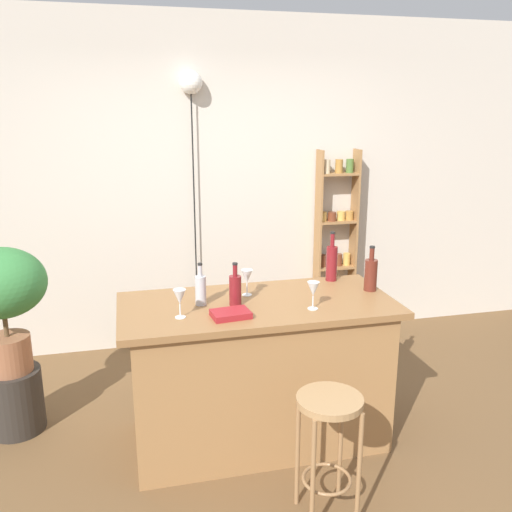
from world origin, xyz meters
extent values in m
plane|color=brown|center=(0.00, 0.00, 0.00)|extent=(12.00, 12.00, 0.00)
cube|color=beige|center=(0.00, 1.95, 1.40)|extent=(6.40, 0.10, 2.80)
cube|color=#9E7042|center=(0.00, 0.30, 0.44)|extent=(1.52, 0.71, 0.88)
cube|color=olive|center=(0.00, 0.30, 0.90)|extent=(1.65, 0.77, 0.04)
cylinder|color=#997047|center=(0.06, -0.58, 0.32)|extent=(0.02, 0.02, 0.64)
cylinder|color=#997047|center=(0.29, -0.58, 0.32)|extent=(0.02, 0.02, 0.64)
cylinder|color=#997047|center=(0.06, -0.35, 0.32)|extent=(0.02, 0.02, 0.64)
cylinder|color=#997047|center=(0.29, -0.35, 0.32)|extent=(0.02, 0.02, 0.64)
torus|color=#997047|center=(0.17, -0.46, 0.22)|extent=(0.26, 0.26, 0.02)
cylinder|color=#A87F51|center=(0.17, -0.46, 0.66)|extent=(0.33, 0.33, 0.03)
cube|color=#9E7042|center=(0.92, 1.80, 0.85)|extent=(0.02, 0.16, 1.70)
cube|color=#9E7042|center=(1.27, 1.80, 0.85)|extent=(0.02, 0.16, 1.70)
cube|color=#9E7042|center=(1.10, 1.80, 0.21)|extent=(0.33, 0.16, 0.02)
cylinder|color=#4C7033|center=(0.99, 1.80, 0.26)|extent=(0.06, 0.06, 0.08)
cylinder|color=gold|center=(1.10, 1.80, 0.26)|extent=(0.06, 0.06, 0.08)
cylinder|color=#994C23|center=(1.20, 1.80, 0.26)|extent=(0.06, 0.06, 0.08)
cube|color=#9E7042|center=(1.10, 1.80, 0.64)|extent=(0.33, 0.16, 0.02)
cylinder|color=brown|center=(0.98, 1.81, 0.70)|extent=(0.06, 0.06, 0.11)
cylinder|color=silver|center=(1.05, 1.81, 0.70)|extent=(0.06, 0.06, 0.11)
cylinder|color=brown|center=(1.13, 1.80, 0.70)|extent=(0.06, 0.06, 0.11)
cylinder|color=gold|center=(1.21, 1.81, 0.70)|extent=(0.06, 0.06, 0.11)
cube|color=#9E7042|center=(1.10, 1.80, 1.06)|extent=(0.33, 0.16, 0.02)
cylinder|color=gold|center=(0.96, 1.81, 1.11)|extent=(0.07, 0.07, 0.08)
cylinder|color=brown|center=(1.05, 1.79, 1.11)|extent=(0.07, 0.07, 0.08)
cylinder|color=gold|center=(1.14, 1.81, 1.11)|extent=(0.07, 0.07, 0.08)
cylinder|color=#AD7A38|center=(1.22, 1.81, 1.11)|extent=(0.07, 0.07, 0.08)
cube|color=#9E7042|center=(1.10, 1.80, 1.48)|extent=(0.33, 0.16, 0.02)
cylinder|color=beige|center=(0.98, 1.79, 1.55)|extent=(0.07, 0.07, 0.12)
cylinder|color=#AD7A38|center=(1.10, 1.80, 1.55)|extent=(0.07, 0.07, 0.12)
cylinder|color=#4C7033|center=(1.20, 1.80, 1.55)|extent=(0.07, 0.07, 0.12)
cylinder|color=#2D2823|center=(-1.51, 0.76, 0.21)|extent=(0.35, 0.35, 0.42)
cylinder|color=#935B3D|center=(-1.51, 0.76, 0.54)|extent=(0.27, 0.27, 0.24)
cylinder|color=brown|center=(-1.51, 0.76, 0.74)|extent=(0.03, 0.03, 0.16)
ellipsoid|color=#387F3D|center=(-1.51, 0.76, 1.01)|extent=(0.55, 0.49, 0.44)
cylinder|color=#5B2319|center=(0.75, 0.35, 1.02)|extent=(0.08, 0.08, 0.20)
cylinder|color=#5B2319|center=(0.75, 0.35, 1.16)|extent=(0.03, 0.03, 0.08)
cylinder|color=black|center=(0.75, 0.35, 1.20)|extent=(0.03, 0.03, 0.01)
cylinder|color=maroon|center=(0.59, 0.61, 1.03)|extent=(0.07, 0.07, 0.23)
cylinder|color=maroon|center=(0.59, 0.61, 1.19)|extent=(0.03, 0.03, 0.09)
cylinder|color=black|center=(0.59, 0.61, 1.25)|extent=(0.03, 0.03, 0.01)
cylinder|color=maroon|center=(-0.14, 0.29, 1.01)|extent=(0.07, 0.07, 0.18)
cylinder|color=maroon|center=(-0.14, 0.29, 1.13)|extent=(0.03, 0.03, 0.07)
cylinder|color=black|center=(-0.14, 0.29, 1.17)|extent=(0.03, 0.03, 0.01)
cylinder|color=#B2B2B7|center=(-0.34, 0.34, 1.00)|extent=(0.07, 0.07, 0.18)
cylinder|color=#B2B2B7|center=(-0.34, 0.34, 1.13)|extent=(0.02, 0.02, 0.07)
cylinder|color=black|center=(-0.34, 0.34, 1.17)|extent=(0.03, 0.03, 0.01)
cylinder|color=silver|center=(0.28, 0.12, 0.92)|extent=(0.06, 0.06, 0.00)
cylinder|color=silver|center=(0.28, 0.12, 0.96)|extent=(0.01, 0.01, 0.07)
cone|color=silver|center=(0.28, 0.12, 1.04)|extent=(0.07, 0.07, 0.08)
cylinder|color=silver|center=(-0.03, 0.44, 0.92)|extent=(0.06, 0.06, 0.00)
cylinder|color=silver|center=(-0.03, 0.44, 0.96)|extent=(0.01, 0.01, 0.07)
cone|color=silver|center=(-0.03, 0.44, 1.04)|extent=(0.07, 0.07, 0.08)
cylinder|color=silver|center=(-0.48, 0.16, 0.92)|extent=(0.06, 0.06, 0.00)
cylinder|color=silver|center=(-0.48, 0.16, 0.96)|extent=(0.01, 0.01, 0.07)
cone|color=silver|center=(-0.48, 0.16, 1.04)|extent=(0.07, 0.07, 0.08)
cube|color=maroon|center=(-0.20, 0.10, 0.93)|extent=(0.23, 0.17, 0.03)
cylinder|color=black|center=(-0.17, 1.84, 1.12)|extent=(0.01, 0.01, 2.24)
sphere|color=white|center=(-0.17, 1.84, 2.24)|extent=(0.19, 0.19, 0.19)
camera|label=1|loc=(-0.74, -2.70, 2.04)|focal=38.30mm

